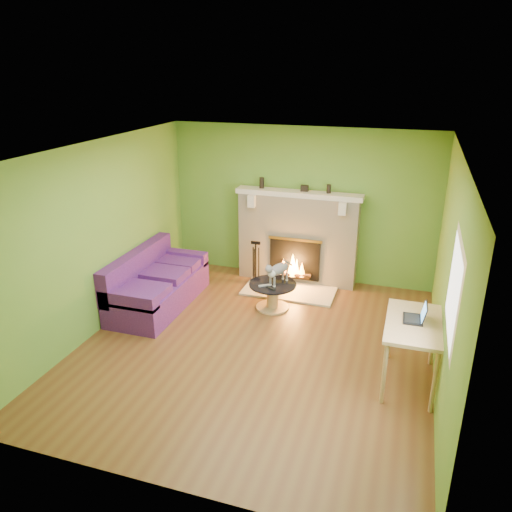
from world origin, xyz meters
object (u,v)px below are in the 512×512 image
(sofa, at_px, (156,285))
(cat, at_px, (279,272))
(coffee_table, at_px, (273,294))
(desk, at_px, (413,330))

(sofa, distance_m, cat, 1.92)
(coffee_table, xyz_separation_m, cat, (0.08, 0.05, 0.36))
(coffee_table, relative_size, desk, 0.67)
(sofa, height_order, cat, sofa)
(sofa, bearing_deg, coffee_table, 13.81)
(coffee_table, height_order, desk, desk)
(desk, bearing_deg, sofa, 166.42)
(sofa, distance_m, desk, 3.94)
(sofa, xyz_separation_m, cat, (1.84, 0.48, 0.26))
(cat, bearing_deg, coffee_table, -124.27)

